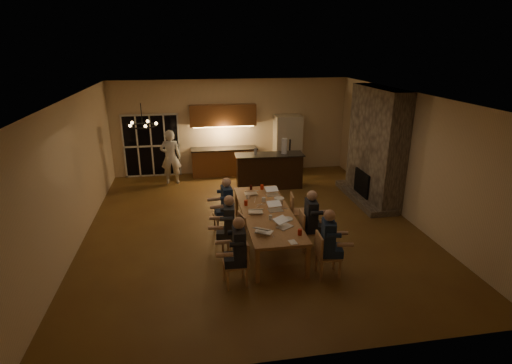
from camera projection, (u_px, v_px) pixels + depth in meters
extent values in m
plane|color=brown|center=(252.00, 225.00, 9.98)|extent=(9.00, 9.00, 0.00)
cube|color=beige|center=(231.00, 127.00, 13.66)|extent=(8.00, 0.04, 3.20)
cube|color=beige|center=(73.00, 173.00, 8.82)|extent=(0.04, 9.00, 3.20)
cube|color=beige|center=(409.00, 156.00, 10.09)|extent=(0.04, 9.00, 3.20)
cube|color=white|center=(252.00, 95.00, 8.92)|extent=(8.00, 9.00, 0.04)
cube|color=black|center=(152.00, 146.00, 13.37)|extent=(1.86, 0.08, 2.10)
cube|color=#746A5B|center=(376.00, 146.00, 11.15)|extent=(0.58, 2.50, 3.20)
cube|color=beige|center=(287.00, 144.00, 13.81)|extent=(0.90, 0.68, 2.00)
cube|color=#A97143|center=(267.00, 227.00, 9.06)|extent=(1.10, 3.32, 0.75)
cube|color=black|center=(269.00, 171.00, 12.45)|extent=(2.14, 0.77, 1.08)
imported|color=silver|center=(171.00, 157.00, 12.70)|extent=(0.64, 0.43, 1.76)
torus|color=black|center=(143.00, 126.00, 7.98)|extent=(0.57, 0.57, 0.03)
cylinder|color=silver|center=(270.00, 217.00, 8.50)|extent=(0.07, 0.07, 0.10)
cylinder|color=silver|center=(264.00, 199.00, 9.47)|extent=(0.09, 0.09, 0.10)
cylinder|color=silver|center=(248.00, 197.00, 9.65)|extent=(0.08, 0.08, 0.10)
cylinder|color=red|center=(300.00, 232.00, 7.82)|extent=(0.08, 0.08, 0.12)
cylinder|color=red|center=(246.00, 203.00, 9.25)|extent=(0.08, 0.08, 0.12)
cylinder|color=red|center=(262.00, 187.00, 10.26)|extent=(0.09, 0.09, 0.12)
cylinder|color=#B2B2B7|center=(278.00, 221.00, 8.29)|extent=(0.07, 0.07, 0.12)
cylinder|color=#3F0F0C|center=(251.00, 187.00, 10.24)|extent=(0.07, 0.07, 0.12)
cylinder|color=#B2B2B7|center=(281.00, 204.00, 9.20)|extent=(0.06, 0.06, 0.12)
cylinder|color=silver|center=(287.00, 219.00, 8.52)|extent=(0.25, 0.25, 0.02)
cylinder|color=silver|center=(261.00, 231.00, 7.99)|extent=(0.24, 0.24, 0.02)
cylinder|color=silver|center=(279.00, 198.00, 9.66)|extent=(0.25, 0.25, 0.02)
cube|color=white|center=(293.00, 242.00, 7.54)|extent=(0.16, 0.21, 0.01)
cylinder|color=#99999E|center=(255.00, 151.00, 12.13)|extent=(0.09, 0.09, 0.24)
cube|color=silver|center=(284.00, 146.00, 12.27)|extent=(0.20, 0.20, 0.48)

